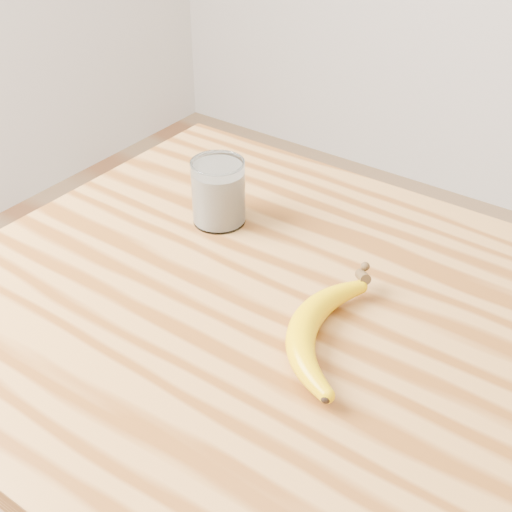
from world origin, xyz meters
The scene contains 3 objects.
table centered at (0.00, 0.00, 0.77)m, with size 1.20×0.80×0.90m.
smoothie_glass centered at (-0.34, 0.13, 0.95)m, with size 0.08×0.08×0.11m.
banana centered at (-0.07, -0.03, 0.92)m, with size 0.11×0.31×0.04m, color #E6B100, non-canonical shape.
Camera 1 is at (0.28, -0.62, 1.51)m, focal length 50.00 mm.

